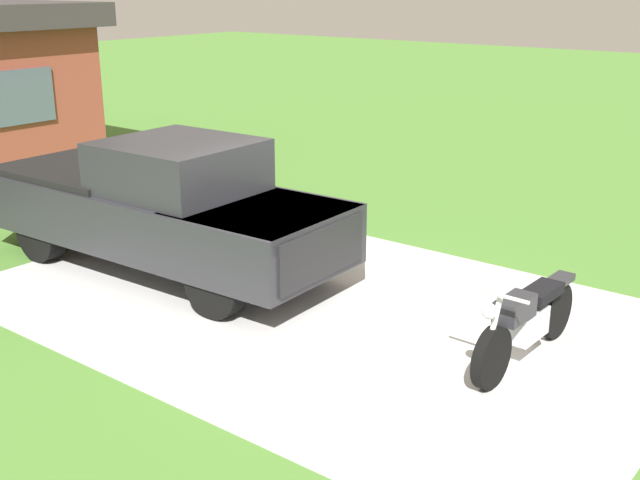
% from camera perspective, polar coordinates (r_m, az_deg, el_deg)
% --- Properties ---
extents(ground_plane, '(80.00, 80.00, 0.00)m').
position_cam_1_polar(ground_plane, '(10.08, -0.27, -4.83)').
color(ground_plane, '#4B7E31').
extents(driveway_pad, '(5.60, 8.68, 0.01)m').
position_cam_1_polar(driveway_pad, '(10.08, -0.27, -4.81)').
color(driveway_pad, '#BCBCBC').
rests_on(driveway_pad, ground).
extents(motorcycle, '(2.21, 0.70, 1.09)m').
position_cam_1_polar(motorcycle, '(8.80, 14.65, -5.68)').
color(motorcycle, black).
rests_on(motorcycle, ground).
extents(pickup_truck, '(2.19, 5.69, 1.90)m').
position_cam_1_polar(pickup_truck, '(11.37, -11.57, 2.59)').
color(pickup_truck, black).
rests_on(pickup_truck, ground).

